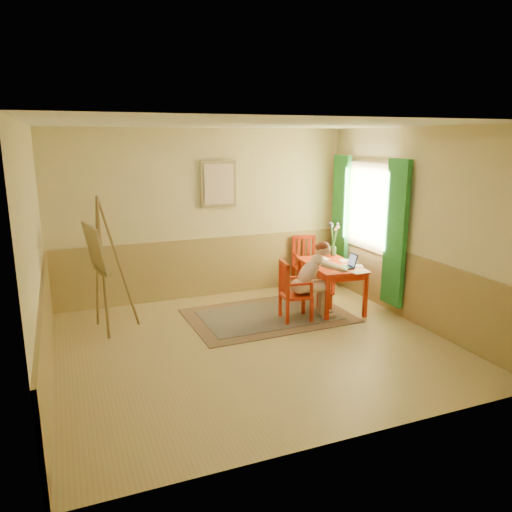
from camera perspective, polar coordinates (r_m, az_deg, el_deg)
name	(u,v)px	position (r m, az deg, el deg)	size (l,w,h in m)	color
room	(254,240)	(6.12, -0.26, 1.86)	(5.04, 4.54, 2.84)	tan
wainscot	(233,291)	(7.07, -2.63, -4.08)	(5.00, 4.50, 1.00)	tan
window	(367,219)	(8.22, 12.74, 4.16)	(0.12, 2.01, 2.20)	white
wall_portrait	(219,184)	(8.19, -4.35, 8.33)	(0.60, 0.05, 0.76)	#938053
rug	(268,315)	(7.53, 1.46, -6.90)	(2.44, 1.66, 0.02)	#8C7251
table	(331,269)	(7.81, 8.72, -1.51)	(0.82, 1.26, 0.72)	red
chair_left	(293,291)	(7.23, 4.31, -4.10)	(0.46, 0.45, 0.90)	red
chair_back	(305,263)	(8.77, 5.76, -0.82)	(0.50, 0.52, 0.95)	red
figure	(313,277)	(7.28, 6.68, -2.43)	(0.89, 0.43, 1.17)	#D8B492
laptop	(346,265)	(7.57, 10.39, -1.04)	(0.36, 0.23, 0.21)	#1E2338
papers	(345,264)	(7.78, 10.35, -0.94)	(0.66, 1.12, 0.00)	white
vase	(334,240)	(8.31, 9.01, 1.83)	(0.26, 0.27, 0.56)	#3F724C
wastebasket	(324,301)	(7.87, 7.95, -5.14)	(0.25, 0.25, 0.27)	#C13F1E
easel	(98,253)	(6.97, -17.85, 0.34)	(0.69, 0.85, 1.90)	olive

